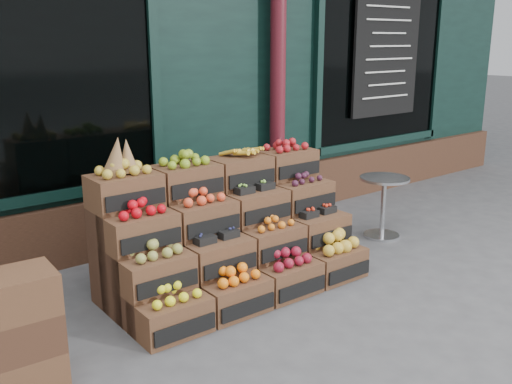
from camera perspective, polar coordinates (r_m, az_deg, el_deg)
ground at (r=4.88m, az=7.11°, el=-10.99°), size 60.00×60.00×0.00m
shop_facade at (r=8.74m, az=-17.98°, el=16.09°), size 12.00×6.24×4.80m
crate_display at (r=5.04m, az=-2.78°, el=-4.68°), size 2.26×1.13×1.41m
spare_crates at (r=3.88m, az=-22.94°, el=-12.96°), size 0.54×0.39×0.78m
bistro_table at (r=6.41m, az=12.62°, el=-0.78°), size 0.54×0.54×0.68m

